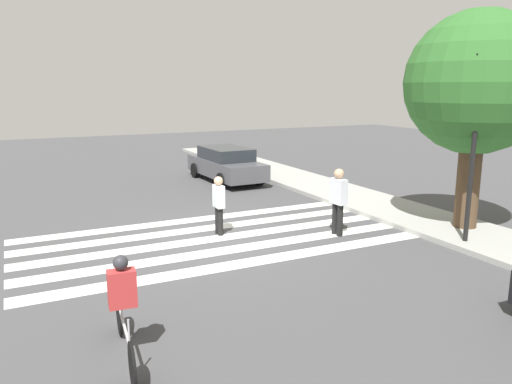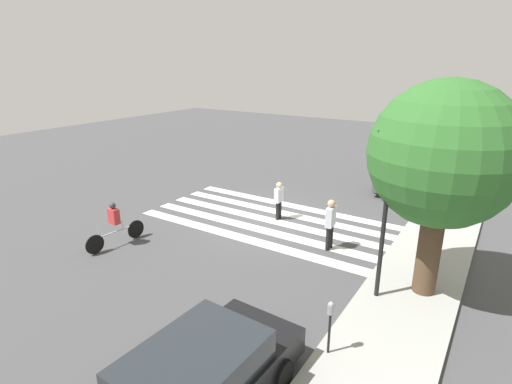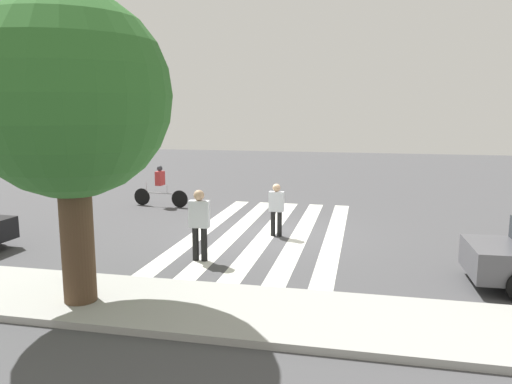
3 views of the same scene
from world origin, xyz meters
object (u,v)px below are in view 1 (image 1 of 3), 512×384
(street_tree, at_px, (477,85))
(cyclist_mid_street, at_px, (123,305))
(pedestrian_child_with_backpack, at_px, (338,198))
(pedestrian_adult_tall_backpack, at_px, (219,202))
(traffic_light, at_px, (473,109))
(car_parked_dark_suv, at_px, (226,164))

(street_tree, height_order, cyclist_mid_street, street_tree)
(pedestrian_child_with_backpack, height_order, pedestrian_adult_tall_backpack, pedestrian_child_with_backpack)
(pedestrian_child_with_backpack, bearing_deg, pedestrian_adult_tall_backpack, -120.43)
(street_tree, relative_size, cyclist_mid_street, 2.54)
(traffic_light, distance_m, street_tree, 1.61)
(pedestrian_child_with_backpack, height_order, car_parked_dark_suv, pedestrian_child_with_backpack)
(pedestrian_adult_tall_backpack, bearing_deg, car_parked_dark_suv, -23.30)
(pedestrian_child_with_backpack, bearing_deg, car_parked_dark_suv, 174.24)
(cyclist_mid_street, bearing_deg, pedestrian_child_with_backpack, 125.81)
(car_parked_dark_suv, bearing_deg, pedestrian_child_with_backpack, -4.12)
(pedestrian_adult_tall_backpack, height_order, car_parked_dark_suv, pedestrian_adult_tall_backpack)
(street_tree, bearing_deg, traffic_light, -50.90)
(pedestrian_adult_tall_backpack, bearing_deg, pedestrian_child_with_backpack, -115.98)
(traffic_light, distance_m, cyclist_mid_street, 9.25)
(traffic_light, relative_size, cyclist_mid_street, 2.10)
(street_tree, relative_size, pedestrian_adult_tall_backpack, 3.70)
(cyclist_mid_street, bearing_deg, street_tree, 109.74)
(cyclist_mid_street, xyz_separation_m, car_parked_dark_suv, (-12.43, 6.86, -0.12))
(pedestrian_child_with_backpack, distance_m, pedestrian_adult_tall_backpack, 3.22)
(traffic_light, height_order, street_tree, street_tree)
(traffic_light, bearing_deg, pedestrian_child_with_backpack, -135.26)
(traffic_light, height_order, car_parked_dark_suv, traffic_light)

